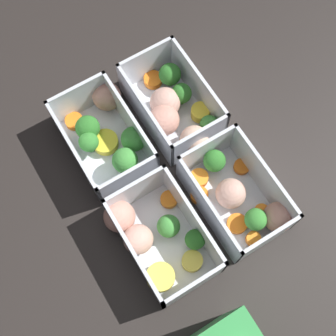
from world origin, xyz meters
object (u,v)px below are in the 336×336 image
(container_far_left, at_px, (155,236))
(container_far_right, at_px, (107,134))
(container_near_left, at_px, (240,198))
(container_near_right, at_px, (174,109))

(container_far_left, relative_size, container_far_right, 0.95)
(container_near_left, relative_size, container_far_left, 0.99)
(container_far_left, bearing_deg, container_near_right, -39.63)
(container_near_right, height_order, container_far_right, same)
(container_near_right, bearing_deg, container_near_left, -178.14)
(container_near_right, bearing_deg, container_far_right, 81.48)
(container_near_right, relative_size, container_far_right, 1.05)
(container_near_left, bearing_deg, container_near_right, 1.86)
(container_near_left, height_order, container_far_left, same)
(container_far_left, bearing_deg, container_near_left, -97.14)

